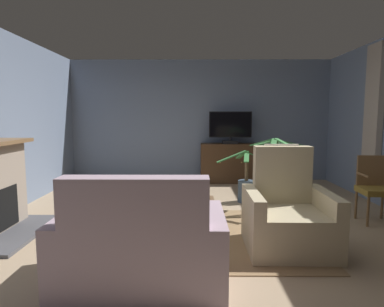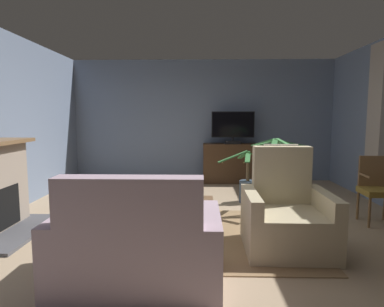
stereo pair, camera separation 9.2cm
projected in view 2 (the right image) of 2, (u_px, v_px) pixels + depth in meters
The scene contains 15 objects.
ground_plane at pixel (203, 228), 4.38m from camera, with size 6.49×7.21×0.04m, color tan.
wall_back at pixel (203, 121), 7.56m from camera, with size 6.49×0.10×2.75m, color slate.
curtain_panel_far at pixel (377, 114), 5.43m from camera, with size 0.10×0.44×2.31m, color #B2A393.
rug_central at pixel (206, 235), 4.06m from camera, with size 2.56×2.12×0.01m, color #8E704C.
tv_cabinet at pixel (232, 164), 7.30m from camera, with size 1.30×0.46×0.88m.
television at pixel (233, 127), 7.15m from camera, with size 0.93×0.20×0.71m.
coffee_table at pixel (171, 205), 3.97m from camera, with size 1.04×0.48×0.46m.
tv_remote at pixel (174, 202), 3.85m from camera, with size 0.17×0.05×0.02m, color black.
folded_newspaper at pixel (160, 202), 3.88m from camera, with size 0.30×0.22×0.01m, color silver.
sofa_floral at pixel (137, 248), 2.86m from camera, with size 1.45×0.92×1.01m.
armchair_by_fireplace at pixel (286, 218), 3.63m from camera, with size 0.94×0.89×1.14m.
side_chair_nearest_door at pixel (377, 187), 4.51m from camera, with size 0.45×0.44×0.92m.
potted_plant_tall_palm_by_window at pixel (247, 188), 5.61m from camera, with size 0.87×0.80×0.90m.
potted_plant_on_hearth_side at pixel (274, 194), 4.98m from camera, with size 0.82×0.75×1.15m.
cat at pixel (101, 223), 4.25m from camera, with size 0.68×0.25×0.20m.
Camera 2 is at (-0.04, -4.24, 1.47)m, focal length 30.59 mm.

